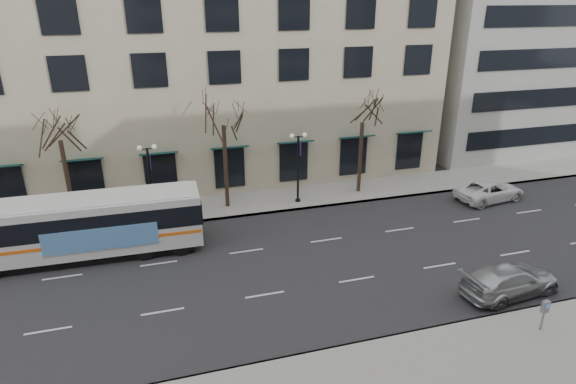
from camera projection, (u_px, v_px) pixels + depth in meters
name	position (u px, v px, depth m)	size (l,w,h in m)	color
ground	(255.00, 271.00, 26.17)	(160.00, 160.00, 0.00)	black
sidewalk_far	(295.00, 198.00, 35.43)	(80.00, 4.00, 0.15)	gray
building_hotel	(172.00, 20.00, 39.74)	(40.00, 20.00, 24.00)	tan
tree_far_left	(57.00, 125.00, 28.86)	(3.60, 3.60, 8.34)	black
tree_far_mid	(223.00, 111.00, 31.36)	(3.60, 3.60, 8.55)	black
tree_far_right	(363.00, 109.00, 34.13)	(3.60, 3.60, 8.06)	black
lamp_post_left	(151.00, 179.00, 31.05)	(1.22, 0.45, 5.21)	black
lamp_post_right	(298.00, 165.00, 33.63)	(1.22, 0.45, 5.21)	black
city_bus	(84.00, 226.00, 26.98)	(13.21, 3.11, 3.57)	silver
silver_car	(510.00, 280.00, 23.98)	(2.16, 5.32, 1.54)	#A6A9AE
white_pickup	(490.00, 190.00, 35.05)	(2.41, 5.23, 1.45)	white
pay_station	(545.00, 309.00, 21.00)	(0.34, 0.25, 1.48)	gray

